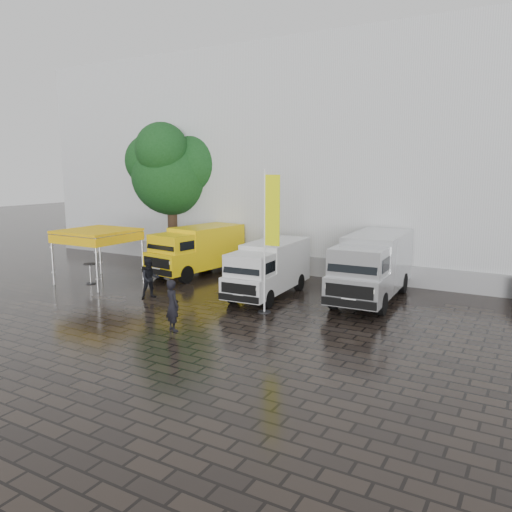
{
  "coord_description": "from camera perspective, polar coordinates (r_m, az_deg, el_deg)",
  "views": [
    {
      "loc": [
        8.72,
        -15.48,
        5.48
      ],
      "look_at": [
        -1.39,
        2.2,
        1.91
      ],
      "focal_mm": 35.0,
      "sensor_mm": 36.0,
      "label": 1
    }
  ],
  "objects": [
    {
      "name": "ground",
      "position": [
        18.6,
        0.35,
        -7.19
      ],
      "size": [
        120.0,
        120.0,
        0.0
      ],
      "primitive_type": "plane",
      "color": "black",
      "rests_on": "ground"
    },
    {
      "name": "canopy_tent",
      "position": [
        25.16,
        -17.8,
        2.5
      ],
      "size": [
        3.15,
        3.15,
        2.59
      ],
      "color": "silver",
      "rests_on": "ground"
    },
    {
      "name": "van_white",
      "position": [
        21.57,
        1.43,
        -1.6
      ],
      "size": [
        2.07,
        5.45,
        2.33
      ],
      "primitive_type": null,
      "rotation": [
        0.0,
        0.0,
        0.05
      ],
      "color": "silver",
      "rests_on": "ground"
    },
    {
      "name": "exhibition_hall",
      "position": [
        32.2,
        18.01,
        10.4
      ],
      "size": [
        44.0,
        16.0,
        12.0
      ],
      "primitive_type": "cube",
      "color": "silver",
      "rests_on": "ground"
    },
    {
      "name": "cocktail_table",
      "position": [
        25.27,
        -18.4,
        -1.93
      ],
      "size": [
        0.6,
        0.6,
        1.0
      ],
      "primitive_type": "cylinder",
      "color": "black",
      "rests_on": "ground"
    },
    {
      "name": "flagpole",
      "position": [
        18.67,
        1.48,
        2.62
      ],
      "size": [
        0.88,
        0.5,
        5.48
      ],
      "color": "black",
      "rests_on": "ground"
    },
    {
      "name": "hall_plinth",
      "position": [
        24.88,
        13.47,
        -1.87
      ],
      "size": [
        44.0,
        0.15,
        1.0
      ],
      "primitive_type": "cube",
      "color": "gray",
      "rests_on": "ground"
    },
    {
      "name": "van_yellow",
      "position": [
        26.06,
        -6.82,
        0.53
      ],
      "size": [
        2.77,
        5.63,
        2.49
      ],
      "primitive_type": null,
      "rotation": [
        0.0,
        0.0,
        -0.13
      ],
      "color": "yellow",
      "rests_on": "ground"
    },
    {
      "name": "person_tent",
      "position": [
        21.83,
        -12.01,
        -2.54
      ],
      "size": [
        1.0,
        1.04,
        1.68
      ],
      "primitive_type": "imported",
      "rotation": [
        0.0,
        0.0,
        0.92
      ],
      "color": "black",
      "rests_on": "ground"
    },
    {
      "name": "tree",
      "position": [
        30.39,
        -9.64,
        9.61
      ],
      "size": [
        4.66,
        4.66,
        8.37
      ],
      "color": "black",
      "rests_on": "ground"
    },
    {
      "name": "person_front",
      "position": [
        17.29,
        -9.51,
        -5.58
      ],
      "size": [
        0.77,
        0.66,
        1.78
      ],
      "primitive_type": "imported",
      "rotation": [
        0.0,
        0.0,
        2.71
      ],
      "color": "black",
      "rests_on": "ground"
    },
    {
      "name": "van_silver",
      "position": [
        21.44,
        13.1,
        -1.35
      ],
      "size": [
        2.38,
        6.43,
        2.75
      ],
      "primitive_type": null,
      "rotation": [
        0.0,
        0.0,
        0.04
      ],
      "color": "silver",
      "rests_on": "ground"
    }
  ]
}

